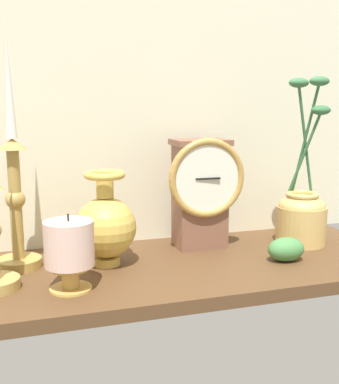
% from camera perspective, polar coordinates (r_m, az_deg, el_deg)
% --- Properties ---
extents(ground_plane, '(1.00, 0.36, 0.02)m').
position_cam_1_polar(ground_plane, '(0.94, -1.83, -9.21)').
color(ground_plane, brown).
extents(back_wall, '(1.20, 0.02, 0.65)m').
position_cam_1_polar(back_wall, '(1.07, -4.65, 11.44)').
color(back_wall, beige).
rests_on(back_wall, ground_plane).
extents(mantel_clock, '(0.16, 0.09, 0.24)m').
position_cam_1_polar(mantel_clock, '(1.03, 3.73, 0.23)').
color(mantel_clock, brown).
rests_on(mantel_clock, ground_plane).
extents(candlestick_tall_center, '(0.08, 0.08, 0.43)m').
position_cam_1_polar(candlestick_tall_center, '(0.93, -17.58, -0.21)').
color(candlestick_tall_center, '#AE8D45').
rests_on(candlestick_tall_center, ground_plane).
extents(brass_vase_bulbous, '(0.12, 0.12, 0.18)m').
position_cam_1_polar(brass_vase_bulbous, '(0.93, -7.45, -3.81)').
color(brass_vase_bulbous, gold).
rests_on(brass_vase_bulbous, ground_plane).
extents(brass_vase_jar, '(0.11, 0.11, 0.36)m').
position_cam_1_polar(brass_vase_jar, '(1.10, 15.18, -2.18)').
color(brass_vase_jar, tan).
rests_on(brass_vase_jar, ground_plane).
extents(pillar_candle_front, '(0.08, 0.08, 0.13)m').
position_cam_1_polar(pillar_candle_front, '(0.82, -11.61, -6.55)').
color(pillar_candle_front, gold).
rests_on(pillar_candle_front, ground_plane).
extents(ivy_sprig, '(0.07, 0.05, 0.05)m').
position_cam_1_polar(ivy_sprig, '(0.98, 13.45, -6.51)').
color(ivy_sprig, '#468445').
rests_on(ivy_sprig, ground_plane).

